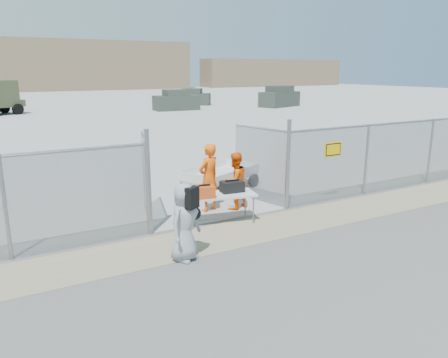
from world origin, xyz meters
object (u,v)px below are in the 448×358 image
folding_table (220,208)px  security_worker_left (209,178)px  utility_trailer (220,177)px  visitor (185,222)px  security_worker_right (235,181)px

folding_table → security_worker_left: 1.18m
folding_table → utility_trailer: 3.23m
folding_table → visitor: visitor is taller
folding_table → security_worker_left: (0.22, 1.01, 0.56)m
visitor → security_worker_right: bearing=12.5°
security_worker_left → utility_trailer: size_ratio=0.58×
security_worker_right → utility_trailer: (0.63, 2.01, -0.41)m
security_worker_right → visitor: visitor is taller
security_worker_right → visitor: (-2.59, -2.42, 0.01)m
security_worker_left → security_worker_right: (0.71, -0.19, -0.14)m
security_worker_right → folding_table: bearing=28.1°
security_worker_left → visitor: size_ratio=1.16×
folding_table → security_worker_right: size_ratio=1.12×
security_worker_right → utility_trailer: security_worker_right is taller
folding_table → visitor: 2.34m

